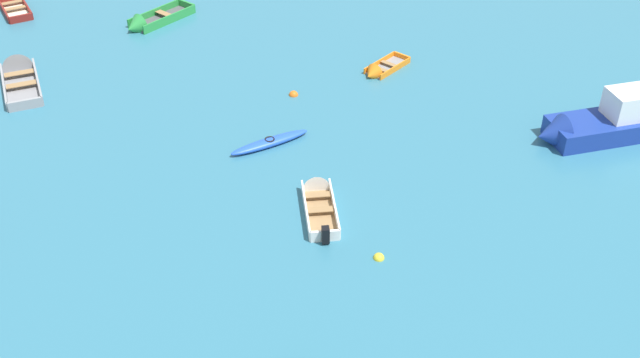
{
  "coord_description": "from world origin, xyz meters",
  "views": [
    {
      "loc": [
        3.88,
        -2.76,
        16.9
      ],
      "look_at": [
        0.0,
        20.18,
        0.15
      ],
      "focal_mm": 43.41,
      "sensor_mm": 36.0,
      "label": 1
    }
  ],
  "objects_px": {
    "rowboat_maroon_far_back": "(12,3)",
    "rowboat_green_near_right": "(147,23)",
    "rowboat_grey_far_right": "(19,72)",
    "rowboat_white_back_row_right": "(318,197)",
    "mooring_buoy_between_boats_left": "(294,95)",
    "rowboat_orange_foreground_center": "(378,71)",
    "motor_launch_deep_blue_outer_left": "(606,123)",
    "mooring_buoy_midfield": "(379,258)",
    "kayak_blue_far_left": "(270,142)"
  },
  "relations": [
    {
      "from": "kayak_blue_far_left",
      "to": "mooring_buoy_between_boats_left",
      "type": "bearing_deg",
      "value": 88.0
    },
    {
      "from": "kayak_blue_far_left",
      "to": "rowboat_orange_foreground_center",
      "type": "bearing_deg",
      "value": 61.81
    },
    {
      "from": "rowboat_orange_foreground_center",
      "to": "rowboat_maroon_far_back",
      "type": "xyz_separation_m",
      "value": [
        -20.49,
        4.51,
        0.04
      ]
    },
    {
      "from": "rowboat_grey_far_right",
      "to": "mooring_buoy_between_boats_left",
      "type": "relative_size",
      "value": 11.1
    },
    {
      "from": "rowboat_green_near_right",
      "to": "mooring_buoy_midfield",
      "type": "xyz_separation_m",
      "value": [
        13.68,
        -15.86,
        -0.2
      ]
    },
    {
      "from": "rowboat_orange_foreground_center",
      "to": "motor_launch_deep_blue_outer_left",
      "type": "relative_size",
      "value": 0.44
    },
    {
      "from": "rowboat_white_back_row_right",
      "to": "mooring_buoy_midfield",
      "type": "relative_size",
      "value": 9.89
    },
    {
      "from": "rowboat_maroon_far_back",
      "to": "rowboat_white_back_row_right",
      "type": "xyz_separation_m",
      "value": [
        19.39,
        -14.53,
        0.02
      ]
    },
    {
      "from": "motor_launch_deep_blue_outer_left",
      "to": "rowboat_green_near_right",
      "type": "xyz_separation_m",
      "value": [
        -21.87,
        6.93,
        -0.43
      ]
    },
    {
      "from": "rowboat_maroon_far_back",
      "to": "mooring_buoy_midfield",
      "type": "bearing_deg",
      "value": -38.21
    },
    {
      "from": "motor_launch_deep_blue_outer_left",
      "to": "rowboat_white_back_row_right",
      "type": "bearing_deg",
      "value": -149.72
    },
    {
      "from": "rowboat_maroon_far_back",
      "to": "motor_launch_deep_blue_outer_left",
      "type": "relative_size",
      "value": 0.55
    },
    {
      "from": "rowboat_white_back_row_right",
      "to": "rowboat_green_near_right",
      "type": "bearing_deg",
      "value": 130.36
    },
    {
      "from": "kayak_blue_far_left",
      "to": "mooring_buoy_midfield",
      "type": "bearing_deg",
      "value": -50.18
    },
    {
      "from": "motor_launch_deep_blue_outer_left",
      "to": "mooring_buoy_between_boats_left",
      "type": "distance_m",
      "value": 13.12
    },
    {
      "from": "mooring_buoy_midfield",
      "to": "rowboat_grey_far_right",
      "type": "bearing_deg",
      "value": 151.04
    },
    {
      "from": "rowboat_white_back_row_right",
      "to": "mooring_buoy_between_boats_left",
      "type": "relative_size",
      "value": 8.9
    },
    {
      "from": "rowboat_grey_far_right",
      "to": "motor_launch_deep_blue_outer_left",
      "type": "height_order",
      "value": "motor_launch_deep_blue_outer_left"
    },
    {
      "from": "rowboat_green_near_right",
      "to": "mooring_buoy_midfield",
      "type": "height_order",
      "value": "rowboat_green_near_right"
    },
    {
      "from": "mooring_buoy_midfield",
      "to": "mooring_buoy_between_boats_left",
      "type": "bearing_deg",
      "value": 115.62
    },
    {
      "from": "motor_launch_deep_blue_outer_left",
      "to": "rowboat_green_near_right",
      "type": "height_order",
      "value": "motor_launch_deep_blue_outer_left"
    },
    {
      "from": "rowboat_orange_foreground_center",
      "to": "rowboat_white_back_row_right",
      "type": "bearing_deg",
      "value": -96.23
    },
    {
      "from": "rowboat_grey_far_right",
      "to": "kayak_blue_far_left",
      "type": "distance_m",
      "value": 13.15
    },
    {
      "from": "rowboat_maroon_far_back",
      "to": "rowboat_white_back_row_right",
      "type": "distance_m",
      "value": 24.23
    },
    {
      "from": "rowboat_grey_far_right",
      "to": "rowboat_maroon_far_back",
      "type": "bearing_deg",
      "value": 119.78
    },
    {
      "from": "rowboat_white_back_row_right",
      "to": "mooring_buoy_midfield",
      "type": "xyz_separation_m",
      "value": [
        2.49,
        -2.7,
        -0.19
      ]
    },
    {
      "from": "rowboat_grey_far_right",
      "to": "rowboat_green_near_right",
      "type": "height_order",
      "value": "rowboat_grey_far_right"
    },
    {
      "from": "rowboat_orange_foreground_center",
      "to": "rowboat_white_back_row_right",
      "type": "relative_size",
      "value": 0.76
    },
    {
      "from": "kayak_blue_far_left",
      "to": "mooring_buoy_between_boats_left",
      "type": "xyz_separation_m",
      "value": [
        0.14,
        4.12,
        -0.16
      ]
    },
    {
      "from": "mooring_buoy_between_boats_left",
      "to": "mooring_buoy_midfield",
      "type": "bearing_deg",
      "value": -64.38
    },
    {
      "from": "motor_launch_deep_blue_outer_left",
      "to": "mooring_buoy_between_boats_left",
      "type": "height_order",
      "value": "motor_launch_deep_blue_outer_left"
    },
    {
      "from": "rowboat_grey_far_right",
      "to": "mooring_buoy_between_boats_left",
      "type": "xyz_separation_m",
      "value": [
        12.74,
        0.38,
        -0.2
      ]
    },
    {
      "from": "mooring_buoy_midfield",
      "to": "kayak_blue_far_left",
      "type": "bearing_deg",
      "value": 129.82
    },
    {
      "from": "motor_launch_deep_blue_outer_left",
      "to": "rowboat_green_near_right",
      "type": "distance_m",
      "value": 22.95
    },
    {
      "from": "motor_launch_deep_blue_outer_left",
      "to": "rowboat_green_near_right",
      "type": "relative_size",
      "value": 1.54
    },
    {
      "from": "rowboat_maroon_far_back",
      "to": "rowboat_green_near_right",
      "type": "relative_size",
      "value": 0.84
    },
    {
      "from": "rowboat_orange_foreground_center",
      "to": "rowboat_grey_far_right",
      "type": "height_order",
      "value": "rowboat_grey_far_right"
    },
    {
      "from": "rowboat_orange_foreground_center",
      "to": "motor_launch_deep_blue_outer_left",
      "type": "xyz_separation_m",
      "value": [
        9.59,
        -3.78,
        0.5
      ]
    },
    {
      "from": "motor_launch_deep_blue_outer_left",
      "to": "mooring_buoy_midfield",
      "type": "xyz_separation_m",
      "value": [
        -8.2,
        -8.93,
        -0.63
      ]
    },
    {
      "from": "rowboat_grey_far_right",
      "to": "motor_launch_deep_blue_outer_left",
      "type": "xyz_separation_m",
      "value": [
        25.79,
        -0.8,
        0.43
      ]
    },
    {
      "from": "rowboat_grey_far_right",
      "to": "mooring_buoy_midfield",
      "type": "relative_size",
      "value": 12.33
    },
    {
      "from": "rowboat_green_near_right",
      "to": "rowboat_grey_far_right",
      "type": "bearing_deg",
      "value": -122.62
    },
    {
      "from": "rowboat_grey_far_right",
      "to": "mooring_buoy_between_boats_left",
      "type": "bearing_deg",
      "value": 1.71
    },
    {
      "from": "kayak_blue_far_left",
      "to": "mooring_buoy_midfield",
      "type": "height_order",
      "value": "kayak_blue_far_left"
    },
    {
      "from": "rowboat_maroon_far_back",
      "to": "kayak_blue_far_left",
      "type": "relative_size",
      "value": 1.17
    },
    {
      "from": "rowboat_maroon_far_back",
      "to": "rowboat_green_near_right",
      "type": "height_order",
      "value": "rowboat_green_near_right"
    },
    {
      "from": "rowboat_orange_foreground_center",
      "to": "rowboat_grey_far_right",
      "type": "bearing_deg",
      "value": -169.6
    },
    {
      "from": "rowboat_orange_foreground_center",
      "to": "motor_launch_deep_blue_outer_left",
      "type": "distance_m",
      "value": 10.32
    },
    {
      "from": "rowboat_maroon_far_back",
      "to": "kayak_blue_far_left",
      "type": "height_order",
      "value": "rowboat_maroon_far_back"
    },
    {
      "from": "motor_launch_deep_blue_outer_left",
      "to": "mooring_buoy_between_boats_left",
      "type": "xyz_separation_m",
      "value": [
        -13.05,
        1.18,
        -0.63
      ]
    }
  ]
}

